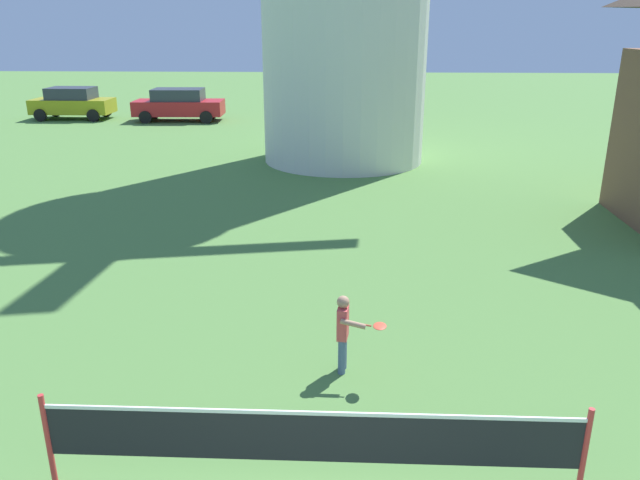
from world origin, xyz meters
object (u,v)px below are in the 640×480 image
Objects in this scene: tennis_net at (311,437)px; parked_car_red at (179,104)px; player_far at (345,329)px; parked_car_mustard at (73,103)px.

parked_car_red is at bearing 107.42° from tennis_net.
player_far is 0.29× the size of parked_car_mustard.
player_far reaches higher than tennis_net.
parked_car_red is at bearing 109.82° from player_far.
player_far is (0.32, 2.39, -0.04)m from tennis_net.
player_far is at bearing 82.37° from tennis_net.
parked_car_red reaches higher than player_far.
parked_car_red is (-7.95, 25.34, 0.12)m from tennis_net.
tennis_net is 29.06m from parked_car_mustard.
parked_car_red reaches higher than tennis_net.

